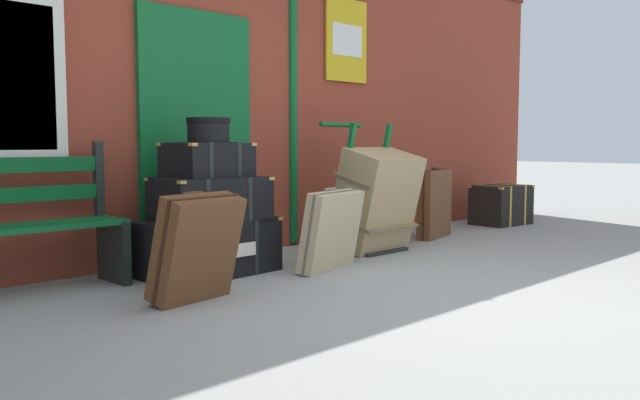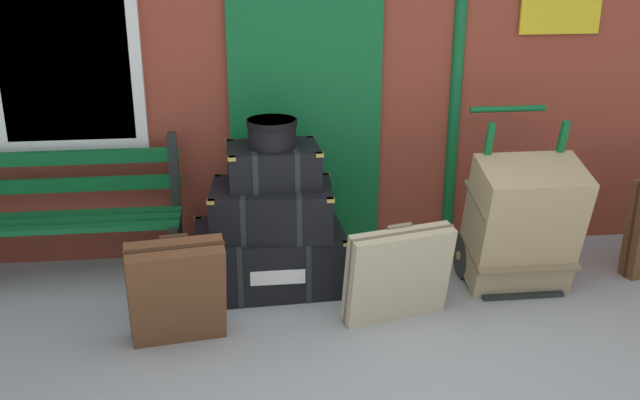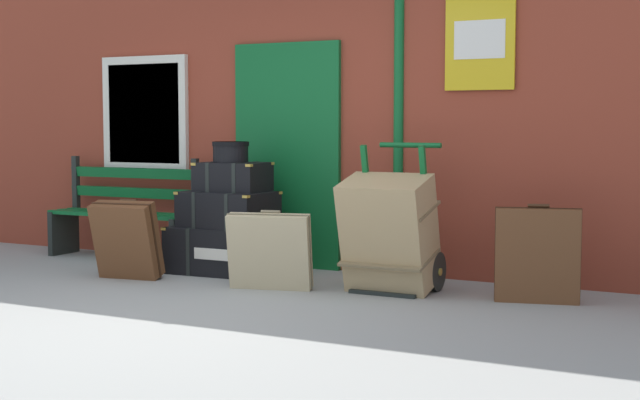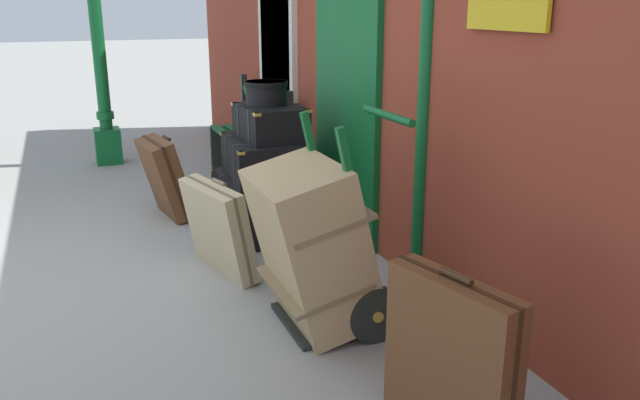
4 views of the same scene
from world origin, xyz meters
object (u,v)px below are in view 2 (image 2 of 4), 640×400
steamer_trunk_top (273,165)px  porters_trolley (510,243)px  suitcase_brown (177,292)px  platform_bench (65,219)px  steamer_trunk_base (270,257)px  suitcase_umber (398,274)px  round_hatbox (272,131)px  large_brown_trunk (522,225)px  steamer_trunk_middle (272,209)px

steamer_trunk_top → porters_trolley: bearing=-4.0°
steamer_trunk_top → suitcase_brown: (-0.62, -0.74, -0.53)m
platform_bench → suitcase_brown: (0.83, -1.00, -0.10)m
steamer_trunk_base → suitcase_umber: suitcase_umber is taller
steamer_trunk_base → steamer_trunk_top: 0.66m
steamer_trunk_base → suitcase_umber: bearing=-36.8°
round_hatbox → steamer_trunk_base: bearing=-177.4°
round_hatbox → large_brown_trunk: bearing=-9.1°
porters_trolley → platform_bench: bearing=173.2°
steamer_trunk_middle → suitcase_brown: bearing=-131.1°
steamer_trunk_middle → suitcase_brown: steamer_trunk_middle is taller
steamer_trunk_base → large_brown_trunk: large_brown_trunk is taller
porters_trolley → large_brown_trunk: bearing=-90.0°
platform_bench → porters_trolley: 3.12m
platform_bench → steamer_trunk_base: (1.41, -0.28, -0.23)m
round_hatbox → large_brown_trunk: round_hatbox is taller
suitcase_brown → suitcase_umber: (1.35, 0.14, -0.03)m
porters_trolley → large_brown_trunk: (-0.00, -0.18, 0.21)m
platform_bench → round_hatbox: size_ratio=4.81×
steamer_trunk_top → suitcase_umber: size_ratio=0.88×
suitcase_umber → steamer_trunk_middle: bearing=143.8°
platform_bench → large_brown_trunk: (3.10, -0.54, 0.04)m
round_hatbox → platform_bench: bearing=169.0°
platform_bench → suitcase_brown: bearing=-50.2°
large_brown_trunk → steamer_trunk_base: bearing=171.2°
steamer_trunk_middle → suitcase_umber: 0.97m
suitcase_brown → suitcase_umber: bearing=5.7°
steamer_trunk_base → steamer_trunk_middle: 0.37m
suitcase_brown → steamer_trunk_base: bearing=51.1°
round_hatbox → large_brown_trunk: size_ratio=0.35×
steamer_trunk_top → platform_bench: bearing=170.1°
round_hatbox → large_brown_trunk: (1.65, -0.26, -0.63)m
platform_bench → round_hatbox: (1.44, -0.28, 0.66)m
suitcase_brown → porters_trolley: bearing=15.5°
suitcase_brown → large_brown_trunk: bearing=11.3°
steamer_trunk_base → round_hatbox: (0.04, 0.00, 0.90)m
round_hatbox → porters_trolley: bearing=-3.1°
large_brown_trunk → steamer_trunk_middle: bearing=172.0°
platform_bench → large_brown_trunk: platform_bench is taller
suitcase_umber → platform_bench: bearing=158.5°
porters_trolley → large_brown_trunk: 0.27m
suitcase_umber → suitcase_brown: bearing=-174.3°
steamer_trunk_base → round_hatbox: size_ratio=3.13×
large_brown_trunk → round_hatbox: bearing=170.9°
steamer_trunk_base → large_brown_trunk: bearing=-8.8°
porters_trolley → suitcase_umber: porters_trolley is taller
large_brown_trunk → suitcase_umber: 0.98m
steamer_trunk_middle → steamer_trunk_top: steamer_trunk_top is taller
steamer_trunk_base → round_hatbox: 0.90m
steamer_trunk_base → steamer_trunk_top: bearing=33.4°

